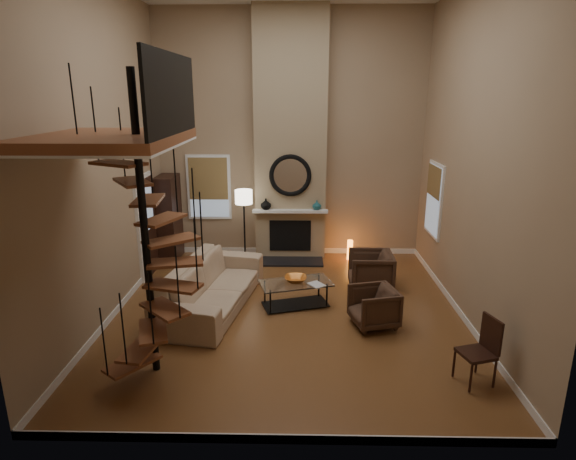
{
  "coord_description": "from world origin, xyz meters",
  "views": [
    {
      "loc": [
        0.17,
        -7.62,
        3.73
      ],
      "look_at": [
        0.0,
        0.4,
        1.4
      ],
      "focal_mm": 29.66,
      "sensor_mm": 36.0,
      "label": 1
    }
  ],
  "objects_px": {
    "sofa": "(212,285)",
    "side_chair": "(482,347)",
    "coffee_table": "(296,291)",
    "armchair_far": "(377,306)",
    "hutch": "(169,218)",
    "accent_lamp": "(350,250)",
    "floor_lamp": "(244,203)",
    "armchair_near": "(374,271)"
  },
  "relations": [
    {
      "from": "sofa",
      "to": "side_chair",
      "type": "xyz_separation_m",
      "value": [
        3.96,
        -2.3,
        0.13
      ]
    },
    {
      "from": "side_chair",
      "to": "coffee_table",
      "type": "bearing_deg",
      "value": 136.56
    },
    {
      "from": "armchair_far",
      "to": "coffee_table",
      "type": "height_order",
      "value": "armchair_far"
    },
    {
      "from": "hutch",
      "to": "accent_lamp",
      "type": "distance_m",
      "value": 4.21
    },
    {
      "from": "coffee_table",
      "to": "accent_lamp",
      "type": "distance_m",
      "value": 2.75
    },
    {
      "from": "hutch",
      "to": "armchair_far",
      "type": "relative_size",
      "value": 2.78
    },
    {
      "from": "coffee_table",
      "to": "sofa",
      "type": "bearing_deg",
      "value": -179.07
    },
    {
      "from": "accent_lamp",
      "to": "side_chair",
      "type": "relative_size",
      "value": 0.5
    },
    {
      "from": "hutch",
      "to": "armchair_far",
      "type": "height_order",
      "value": "hutch"
    },
    {
      "from": "floor_lamp",
      "to": "armchair_far",
      "type": "bearing_deg",
      "value": -49.28
    },
    {
      "from": "sofa",
      "to": "armchair_near",
      "type": "xyz_separation_m",
      "value": [
        3.05,
        0.87,
        -0.04
      ]
    },
    {
      "from": "floor_lamp",
      "to": "hutch",
      "type": "bearing_deg",
      "value": 167.23
    },
    {
      "from": "hutch",
      "to": "coffee_table",
      "type": "height_order",
      "value": "hutch"
    },
    {
      "from": "sofa",
      "to": "side_chair",
      "type": "height_order",
      "value": "side_chair"
    },
    {
      "from": "armchair_far",
      "to": "floor_lamp",
      "type": "xyz_separation_m",
      "value": [
        -2.49,
        2.89,
        1.06
      ]
    },
    {
      "from": "armchair_far",
      "to": "side_chair",
      "type": "bearing_deg",
      "value": 21.22
    },
    {
      "from": "coffee_table",
      "to": "hutch",
      "type": "bearing_deg",
      "value": 138.93
    },
    {
      "from": "armchair_near",
      "to": "accent_lamp",
      "type": "relative_size",
      "value": 1.86
    },
    {
      "from": "sofa",
      "to": "armchair_far",
      "type": "xyz_separation_m",
      "value": [
        2.85,
        -0.73,
        -0.04
      ]
    },
    {
      "from": "accent_lamp",
      "to": "armchair_far",
      "type": "bearing_deg",
      "value": -88.01
    },
    {
      "from": "armchair_near",
      "to": "accent_lamp",
      "type": "xyz_separation_m",
      "value": [
        -0.31,
        1.61,
        -0.1
      ]
    },
    {
      "from": "sofa",
      "to": "floor_lamp",
      "type": "relative_size",
      "value": 1.71
    },
    {
      "from": "coffee_table",
      "to": "side_chair",
      "type": "xyz_separation_m",
      "value": [
        2.46,
        -2.33,
        0.24
      ]
    },
    {
      "from": "floor_lamp",
      "to": "side_chair",
      "type": "xyz_separation_m",
      "value": [
        3.6,
        -4.46,
        -0.89
      ]
    },
    {
      "from": "armchair_near",
      "to": "coffee_table",
      "type": "xyz_separation_m",
      "value": [
        -1.55,
        -0.84,
        -0.07
      ]
    },
    {
      "from": "floor_lamp",
      "to": "armchair_near",
      "type": "bearing_deg",
      "value": -25.67
    },
    {
      "from": "sofa",
      "to": "floor_lamp",
      "type": "distance_m",
      "value": 2.42
    },
    {
      "from": "armchair_near",
      "to": "side_chair",
      "type": "height_order",
      "value": "side_chair"
    },
    {
      "from": "side_chair",
      "to": "floor_lamp",
      "type": "bearing_deg",
      "value": 128.88
    },
    {
      "from": "sofa",
      "to": "coffee_table",
      "type": "bearing_deg",
      "value": -79.01
    },
    {
      "from": "floor_lamp",
      "to": "side_chair",
      "type": "distance_m",
      "value": 5.8
    },
    {
      "from": "floor_lamp",
      "to": "coffee_table",
      "type": "bearing_deg",
      "value": -61.89
    },
    {
      "from": "armchair_near",
      "to": "sofa",
      "type": "bearing_deg",
      "value": -73.06
    },
    {
      "from": "armchair_far",
      "to": "accent_lamp",
      "type": "xyz_separation_m",
      "value": [
        -0.11,
        3.21,
        -0.1
      ]
    },
    {
      "from": "hutch",
      "to": "floor_lamp",
      "type": "xyz_separation_m",
      "value": [
        1.77,
        -0.4,
        0.46
      ]
    },
    {
      "from": "hutch",
      "to": "coffee_table",
      "type": "distance_m",
      "value": 3.92
    },
    {
      "from": "armchair_far",
      "to": "coffee_table",
      "type": "xyz_separation_m",
      "value": [
        -1.35,
        0.76,
        -0.07
      ]
    },
    {
      "from": "accent_lamp",
      "to": "side_chair",
      "type": "xyz_separation_m",
      "value": [
        1.22,
        -4.78,
        0.28
      ]
    },
    {
      "from": "armchair_near",
      "to": "coffee_table",
      "type": "height_order",
      "value": "armchair_near"
    },
    {
      "from": "armchair_near",
      "to": "armchair_far",
      "type": "xyz_separation_m",
      "value": [
        -0.2,
        -1.6,
        0.0
      ]
    },
    {
      "from": "sofa",
      "to": "coffee_table",
      "type": "height_order",
      "value": "sofa"
    },
    {
      "from": "sofa",
      "to": "armchair_near",
      "type": "bearing_deg",
      "value": -64.02
    }
  ]
}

